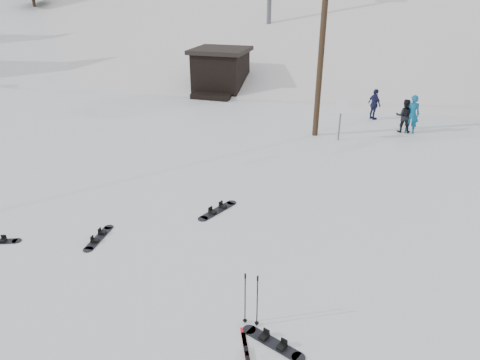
# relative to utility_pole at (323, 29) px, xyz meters

# --- Properties ---
(ground) EXTENTS (200.00, 200.00, 0.00)m
(ground) POSITION_rel_utility_pole_xyz_m (-2.00, -14.00, -4.68)
(ground) COLOR white
(ground) RESTS_ON ground
(ski_slope) EXTENTS (60.00, 85.24, 65.97)m
(ski_slope) POSITION_rel_utility_pole_xyz_m (-2.00, 41.00, -16.68)
(ski_slope) COLOR white
(ski_slope) RESTS_ON ground
(ridge_left) EXTENTS (47.54, 95.03, 58.38)m
(ridge_left) POSITION_rel_utility_pole_xyz_m (-38.00, 34.00, -15.68)
(ridge_left) COLOR white
(ridge_left) RESTS_ON ground
(treeline_left) EXTENTS (20.00, 64.00, 10.00)m
(treeline_left) POSITION_rel_utility_pole_xyz_m (-36.00, 26.00, -4.68)
(treeline_left) COLOR black
(treeline_left) RESTS_ON ground
(treeline_crest) EXTENTS (50.00, 6.00, 10.00)m
(treeline_crest) POSITION_rel_utility_pole_xyz_m (-2.00, 72.00, -4.68)
(treeline_crest) COLOR black
(treeline_crest) RESTS_ON ski_slope
(utility_pole) EXTENTS (2.00, 0.26, 9.00)m
(utility_pole) POSITION_rel_utility_pole_xyz_m (0.00, 0.00, 0.00)
(utility_pole) COLOR #3A2819
(utility_pole) RESTS_ON ground
(trail_sign) EXTENTS (0.50, 0.09, 1.85)m
(trail_sign) POSITION_rel_utility_pole_xyz_m (1.10, -0.42, -3.41)
(trail_sign) COLOR #595B60
(trail_sign) RESTS_ON ground
(lift_hut) EXTENTS (3.40, 4.10, 2.75)m
(lift_hut) POSITION_rel_utility_pole_xyz_m (-7.00, 6.94, -3.32)
(lift_hut) COLOR black
(lift_hut) RESTS_ON ground
(hero_skis) EXTENTS (0.67, 1.39, 0.08)m
(hero_skis) POSITION_rel_utility_pole_xyz_m (0.47, -13.44, -4.66)
(hero_skis) COLOR red
(hero_skis) RESTS_ON ground
(ski_poles) EXTENTS (0.35, 0.09, 1.26)m
(ski_poles) POSITION_rel_utility_pole_xyz_m (0.31, -12.60, -4.04)
(ski_poles) COLOR black
(ski_poles) RESTS_ON ground
(board_scatter_b) EXTENTS (0.37, 1.43, 0.10)m
(board_scatter_b) POSITION_rel_utility_pole_xyz_m (-4.60, -10.63, -4.66)
(board_scatter_b) COLOR black
(board_scatter_b) RESTS_ON ground
(board_scatter_d) EXTENTS (1.35, 0.69, 0.10)m
(board_scatter_d) POSITION_rel_utility_pole_xyz_m (0.87, -12.99, -4.66)
(board_scatter_d) COLOR black
(board_scatter_d) RESTS_ON ground
(board_scatter_f) EXTENTS (0.82, 1.53, 0.11)m
(board_scatter_f) POSITION_rel_utility_pole_xyz_m (-1.95, -8.20, -4.65)
(board_scatter_f) COLOR black
(board_scatter_f) RESTS_ON ground
(skier_teal) EXTENTS (0.70, 0.49, 1.82)m
(skier_teal) POSITION_rel_utility_pole_xyz_m (4.23, 1.59, -3.77)
(skier_teal) COLOR #0C577E
(skier_teal) RESTS_ON ground
(skier_dark) EXTENTS (0.77, 0.61, 1.57)m
(skier_dark) POSITION_rel_utility_pole_xyz_m (3.90, 1.64, -3.89)
(skier_dark) COLOR black
(skier_dark) RESTS_ON ground
(skier_navy) EXTENTS (0.87, 0.97, 1.58)m
(skier_navy) POSITION_rel_utility_pole_xyz_m (2.55, 3.42, -3.89)
(skier_navy) COLOR #1B1D44
(skier_navy) RESTS_ON ground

